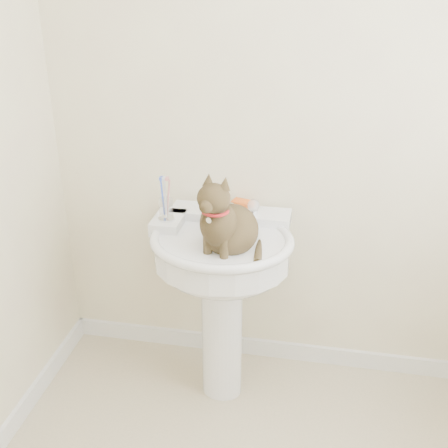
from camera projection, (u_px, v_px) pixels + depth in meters
The scene contains 7 objects.
wall_back at pixel (301, 112), 2.29m from camera, with size 2.20×0.00×2.50m, color #F1EBBD, non-canonical shape.
baseboard_back at pixel (287, 350), 2.80m from camera, with size 2.20×0.02×0.09m, color white.
pedestal_sink at pixel (222, 268), 2.34m from camera, with size 0.60×0.59×0.83m.
faucet at pixel (229, 206), 2.37m from camera, with size 0.28×0.12×0.14m.
soap_bar at pixel (243, 204), 2.45m from camera, with size 0.09×0.06×0.03m, color #D65819.
toothbrush_cup at pixel (166, 209), 2.32m from camera, with size 0.07×0.07×0.19m.
cat at pixel (228, 226), 2.16m from camera, with size 0.24×0.31×0.45m.
Camera 1 is at (0.12, -1.18, 1.82)m, focal length 45.00 mm.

